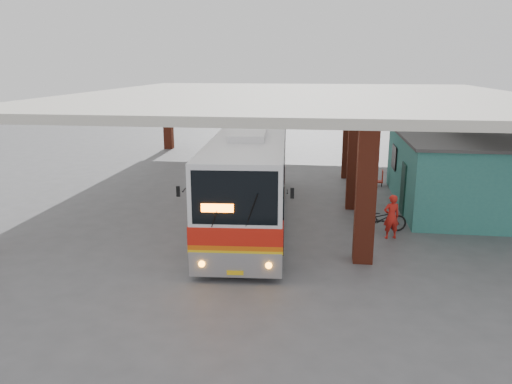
{
  "coord_description": "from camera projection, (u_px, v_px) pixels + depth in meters",
  "views": [
    {
      "loc": [
        1.67,
        -17.95,
        6.0
      ],
      "look_at": [
        -0.77,
        0.0,
        1.34
      ],
      "focal_mm": 35.0,
      "sensor_mm": 36.0,
      "label": 1
    }
  ],
  "objects": [
    {
      "name": "pedestrian",
      "position": [
        391.0,
        217.0,
        17.51
      ],
      "size": [
        0.66,
        0.52,
        1.6
      ],
      "primitive_type": "imported",
      "rotation": [
        0.0,
        0.0,
        3.41
      ],
      "color": "red",
      "rests_on": "ground"
    },
    {
      "name": "canopy_roof",
      "position": [
        300.0,
        96.0,
        23.99
      ],
      "size": [
        21.0,
        23.0,
        0.3
      ],
      "primitive_type": "cube",
      "color": "beige",
      "rests_on": "brick_columns"
    },
    {
      "name": "ground",
      "position": [
        276.0,
        227.0,
        18.94
      ],
      "size": [
        90.0,
        90.0,
        0.0
      ],
      "primitive_type": "plane",
      "color": "#515154",
      "rests_on": "ground"
    },
    {
      "name": "shop_building",
      "position": [
        459.0,
        170.0,
        21.41
      ],
      "size": [
        5.2,
        8.2,
        3.11
      ],
      "color": "teal",
      "rests_on": "ground"
    },
    {
      "name": "red_chair",
      "position": [
        380.0,
        179.0,
        25.11
      ],
      "size": [
        0.47,
        0.47,
        0.84
      ],
      "rotation": [
        0.0,
        0.0,
        -0.08
      ],
      "color": "#AC2212",
      "rests_on": "ground"
    },
    {
      "name": "motorcycle",
      "position": [
        381.0,
        219.0,
        18.33
      ],
      "size": [
        1.92,
        0.9,
        0.97
      ],
      "primitive_type": "imported",
      "rotation": [
        0.0,
        0.0,
        1.71
      ],
      "color": "black",
      "rests_on": "ground"
    },
    {
      "name": "coach_bus",
      "position": [
        251.0,
        174.0,
        19.53
      ],
      "size": [
        3.54,
        12.7,
        3.66
      ],
      "rotation": [
        0.0,
        0.0,
        0.07
      ],
      "color": "silver",
      "rests_on": "ground"
    },
    {
      "name": "brick_columns",
      "position": [
        318.0,
        149.0,
        23.01
      ],
      "size": [
        20.1,
        21.6,
        4.35
      ],
      "color": "maroon",
      "rests_on": "ground"
    }
  ]
}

